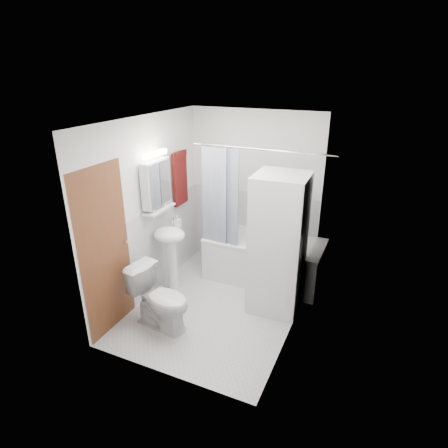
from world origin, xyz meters
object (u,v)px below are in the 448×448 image
at_px(washer_dryer, 278,244).
at_px(toilet, 161,299).
at_px(sink, 170,245).
at_px(bathtub, 264,257).

distance_m(washer_dryer, toilet, 1.57).
distance_m(sink, toilet, 0.87).
bearing_deg(bathtub, toilet, -116.42).
bearing_deg(washer_dryer, sink, -173.34).
bearing_deg(washer_dryer, bathtub, 118.63).
height_order(sink, toilet, sink).
relative_size(sink, toilet, 1.35).
bearing_deg(sink, bathtub, 37.08).
height_order(washer_dryer, toilet, washer_dryer).
relative_size(bathtub, sink, 1.61).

